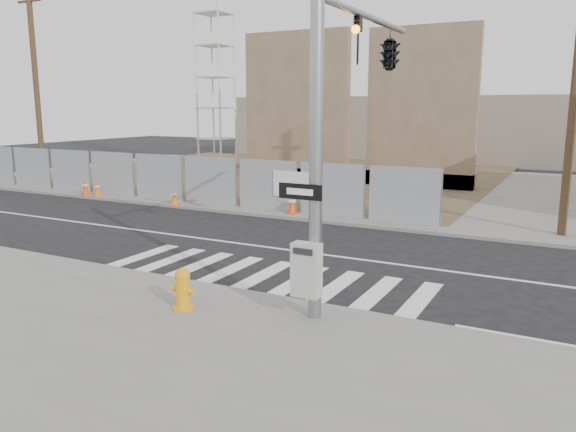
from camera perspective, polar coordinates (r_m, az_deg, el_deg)
The scene contains 13 objects.
ground at distance 16.46m, azimuth 1.95°, elevation -3.73°, with size 100.00×100.00×0.00m, color black.
sidewalk_far at distance 29.45m, azimuth 13.96°, elevation 2.64°, with size 50.00×20.00×0.12m, color slate.
signal_pole at distance 13.07m, azimuth 8.18°, elevation 13.50°, with size 0.96×5.87×7.00m.
chain_link_fence at distance 25.88m, azimuth -13.32°, elevation 3.92°, with size 24.60×0.04×2.00m, color gray.
concrete_wall_left at distance 30.76m, azimuth 0.91°, elevation 9.51°, with size 6.00×1.30×8.00m.
concrete_wall_right at distance 29.37m, azimuth 13.35°, elevation 9.15°, with size 5.50×1.30×8.00m.
crane_tower at distance 38.55m, azimuth -7.47°, elevation 18.14°, with size 2.60×2.60×18.15m.
utility_pole_left at distance 31.87m, azimuth -24.21°, elevation 11.91°, with size 1.60×0.28×10.00m.
fire_hydrant at distance 11.72m, azimuth -10.63°, elevation -7.30°, with size 0.54×0.51×0.86m.
traffic_cone_a at distance 27.91m, azimuth -19.89°, elevation 2.73°, with size 0.46×0.46×0.74m.
traffic_cone_b at distance 27.52m, azimuth -18.81°, elevation 2.63°, with size 0.44×0.44×0.68m.
traffic_cone_c at distance 24.31m, azimuth -11.45°, elevation 1.91°, with size 0.43×0.43×0.64m.
traffic_cone_d at distance 21.72m, azimuth 0.40°, elevation 1.21°, with size 0.42×0.42×0.76m.
Camera 1 is at (6.94, -14.32, 4.19)m, focal length 35.00 mm.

